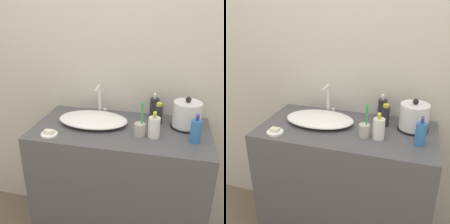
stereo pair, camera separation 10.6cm
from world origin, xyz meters
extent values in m
cube|color=beige|center=(0.00, 0.56, 1.30)|extent=(6.00, 0.04, 2.60)
cube|color=#4C4C51|center=(0.00, 0.27, 0.46)|extent=(1.07, 0.54, 0.91)
ellipsoid|color=white|center=(-0.18, 0.29, 0.94)|extent=(0.44, 0.28, 0.05)
cylinder|color=silver|center=(-0.18, 0.46, 1.01)|extent=(0.02, 0.02, 0.21)
cylinder|color=silver|center=(-0.18, 0.41, 1.11)|extent=(0.02, 0.10, 0.02)
cylinder|color=silver|center=(-0.15, 0.46, 0.93)|extent=(0.02, 0.02, 0.04)
cylinder|color=black|center=(0.38, 0.37, 0.92)|extent=(0.18, 0.18, 0.01)
cylinder|color=silver|center=(0.38, 0.37, 0.99)|extent=(0.17, 0.17, 0.16)
sphere|color=black|center=(0.38, 0.37, 1.09)|extent=(0.03, 0.03, 0.03)
cylinder|color=#B7B2A8|center=(0.12, 0.19, 0.95)|extent=(0.06, 0.06, 0.08)
cylinder|color=green|center=(0.13, 0.20, 1.03)|extent=(0.02, 0.03, 0.17)
cylinder|color=green|center=(0.13, 0.20, 1.03)|extent=(0.02, 0.03, 0.17)
cylinder|color=green|center=(0.13, 0.19, 1.03)|extent=(0.02, 0.03, 0.18)
cylinder|color=white|center=(0.20, 0.20, 0.97)|extent=(0.07, 0.07, 0.12)
cylinder|color=gold|center=(0.20, 0.20, 1.04)|extent=(0.02, 0.02, 0.02)
cube|color=gold|center=(0.20, 0.19, 1.06)|extent=(0.02, 0.04, 0.01)
cylinder|color=#3370B7|center=(0.43, 0.19, 0.97)|extent=(0.06, 0.06, 0.13)
cylinder|color=#333399|center=(0.43, 0.19, 1.05)|extent=(0.02, 0.02, 0.02)
cube|color=#333399|center=(0.43, 0.18, 1.07)|extent=(0.01, 0.03, 0.01)
cylinder|color=#28282D|center=(0.18, 0.48, 0.98)|extent=(0.06, 0.06, 0.13)
cylinder|color=white|center=(0.18, 0.48, 1.06)|extent=(0.02, 0.02, 0.02)
cube|color=white|center=(0.18, 0.47, 1.07)|extent=(0.01, 0.03, 0.01)
cylinder|color=#28282D|center=(0.22, 0.37, 0.97)|extent=(0.05, 0.05, 0.12)
cylinder|color=gold|center=(0.22, 0.37, 1.04)|extent=(0.04, 0.04, 0.02)
cylinder|color=white|center=(-0.38, 0.08, 0.92)|extent=(0.10, 0.10, 0.01)
cube|color=#EFE5C6|center=(-0.38, 0.08, 0.93)|extent=(0.05, 0.04, 0.02)
camera|label=1|loc=(0.27, -1.14, 1.61)|focal=42.00mm
camera|label=2|loc=(0.37, -1.11, 1.61)|focal=42.00mm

